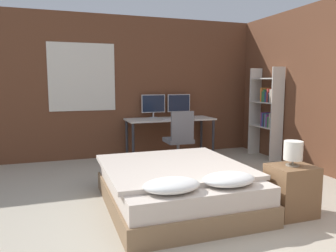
{
  "coord_description": "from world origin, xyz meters",
  "views": [
    {
      "loc": [
        -1.87,
        -2.3,
        1.43
      ],
      "look_at": [
        -0.18,
        2.6,
        0.75
      ],
      "focal_mm": 35.0,
      "sensor_mm": 36.0,
      "label": 1
    }
  ],
  "objects_px": {
    "bed": "(176,186)",
    "keyboard": "(174,119)",
    "bedside_lamp": "(293,151)",
    "nightstand": "(291,190)",
    "monitor_left": "(153,105)",
    "monitor_right": "(179,104)",
    "computer_mouse": "(188,118)",
    "desk": "(170,123)",
    "bookshelf": "(268,109)",
    "office_chair": "(179,145)"
  },
  "relations": [
    {
      "from": "bed",
      "to": "keyboard",
      "type": "relative_size",
      "value": 4.89
    },
    {
      "from": "bedside_lamp",
      "to": "bed",
      "type": "bearing_deg",
      "value": 148.14
    },
    {
      "from": "nightstand",
      "to": "monitor_left",
      "type": "bearing_deg",
      "value": 99.69
    },
    {
      "from": "monitor_right",
      "to": "computer_mouse",
      "type": "bearing_deg",
      "value": -87.68
    },
    {
      "from": "desk",
      "to": "bookshelf",
      "type": "bearing_deg",
      "value": -22.02
    },
    {
      "from": "bedside_lamp",
      "to": "computer_mouse",
      "type": "height_order",
      "value": "bedside_lamp"
    },
    {
      "from": "bedside_lamp",
      "to": "monitor_left",
      "type": "bearing_deg",
      "value": 99.69
    },
    {
      "from": "office_chair",
      "to": "bookshelf",
      "type": "xyz_separation_m",
      "value": [
        1.82,
        0.08,
        0.56
      ]
    },
    {
      "from": "monitor_left",
      "to": "office_chair",
      "type": "height_order",
      "value": "monitor_left"
    },
    {
      "from": "monitor_right",
      "to": "bookshelf",
      "type": "relative_size",
      "value": 0.27
    },
    {
      "from": "computer_mouse",
      "to": "office_chair",
      "type": "relative_size",
      "value": 0.07
    },
    {
      "from": "desk",
      "to": "computer_mouse",
      "type": "xyz_separation_m",
      "value": [
        0.28,
        -0.22,
        0.1
      ]
    },
    {
      "from": "computer_mouse",
      "to": "bookshelf",
      "type": "distance_m",
      "value": 1.52
    },
    {
      "from": "monitor_right",
      "to": "bookshelf",
      "type": "distance_m",
      "value": 1.72
    },
    {
      "from": "monitor_left",
      "to": "nightstand",
      "type": "bearing_deg",
      "value": -80.31
    },
    {
      "from": "bedside_lamp",
      "to": "office_chair",
      "type": "relative_size",
      "value": 0.28
    },
    {
      "from": "bookshelf",
      "to": "computer_mouse",
      "type": "bearing_deg",
      "value": 161.66
    },
    {
      "from": "nightstand",
      "to": "bedside_lamp",
      "type": "distance_m",
      "value": 0.44
    },
    {
      "from": "keyboard",
      "to": "bookshelf",
      "type": "xyz_separation_m",
      "value": [
        1.72,
        -0.47,
        0.18
      ]
    },
    {
      "from": "bed",
      "to": "office_chair",
      "type": "distance_m",
      "value": 1.8
    },
    {
      "from": "desk",
      "to": "monitor_left",
      "type": "bearing_deg",
      "value": 140.11
    },
    {
      "from": "keyboard",
      "to": "office_chair",
      "type": "height_order",
      "value": "office_chair"
    },
    {
      "from": "bookshelf",
      "to": "office_chair",
      "type": "bearing_deg",
      "value": -177.37
    },
    {
      "from": "nightstand",
      "to": "bookshelf",
      "type": "xyz_separation_m",
      "value": [
        1.41,
        2.41,
        0.67
      ]
    },
    {
      "from": "nightstand",
      "to": "desk",
      "type": "height_order",
      "value": "desk"
    },
    {
      "from": "computer_mouse",
      "to": "bookshelf",
      "type": "xyz_separation_m",
      "value": [
        1.43,
        -0.47,
        0.18
      ]
    },
    {
      "from": "bed",
      "to": "keyboard",
      "type": "xyz_separation_m",
      "value": [
        0.78,
        2.22,
        0.53
      ]
    },
    {
      "from": "bed",
      "to": "monitor_right",
      "type": "bearing_deg",
      "value": 68.54
    },
    {
      "from": "bedside_lamp",
      "to": "office_chair",
      "type": "bearing_deg",
      "value": 99.91
    },
    {
      "from": "monitor_right",
      "to": "computer_mouse",
      "type": "relative_size",
      "value": 6.75
    },
    {
      "from": "monitor_left",
      "to": "office_chair",
      "type": "distance_m",
      "value": 1.19
    },
    {
      "from": "bedside_lamp",
      "to": "monitor_left",
      "type": "relative_size",
      "value": 0.57
    },
    {
      "from": "nightstand",
      "to": "office_chair",
      "type": "distance_m",
      "value": 2.37
    },
    {
      "from": "monitor_left",
      "to": "keyboard",
      "type": "xyz_separation_m",
      "value": [
        0.27,
        -0.44,
        -0.25
      ]
    },
    {
      "from": "monitor_left",
      "to": "bookshelf",
      "type": "bearing_deg",
      "value": -24.82
    },
    {
      "from": "nightstand",
      "to": "monitor_right",
      "type": "relative_size",
      "value": 1.17
    },
    {
      "from": "bookshelf",
      "to": "nightstand",
      "type": "bearing_deg",
      "value": -120.38
    },
    {
      "from": "office_chair",
      "to": "bookshelf",
      "type": "bearing_deg",
      "value": 2.63
    },
    {
      "from": "bed",
      "to": "bookshelf",
      "type": "distance_m",
      "value": 3.12
    },
    {
      "from": "bed",
      "to": "bookshelf",
      "type": "xyz_separation_m",
      "value": [
        2.49,
        1.74,
        0.71
      ]
    },
    {
      "from": "bed",
      "to": "bedside_lamp",
      "type": "bearing_deg",
      "value": -31.86
    },
    {
      "from": "bedside_lamp",
      "to": "bookshelf",
      "type": "xyz_separation_m",
      "value": [
        1.41,
        2.41,
        0.24
      ]
    },
    {
      "from": "bed",
      "to": "monitor_right",
      "type": "distance_m",
      "value": 2.96
    },
    {
      "from": "bedside_lamp",
      "to": "monitor_right",
      "type": "xyz_separation_m",
      "value": [
        -0.03,
        3.33,
        0.3
      ]
    },
    {
      "from": "nightstand",
      "to": "office_chair",
      "type": "height_order",
      "value": "office_chair"
    },
    {
      "from": "bed",
      "to": "bedside_lamp",
      "type": "distance_m",
      "value": 1.36
    },
    {
      "from": "nightstand",
      "to": "desk",
      "type": "distance_m",
      "value": 3.15
    },
    {
      "from": "office_chair",
      "to": "monitor_right",
      "type": "bearing_deg",
      "value": 69.59
    },
    {
      "from": "monitor_right",
      "to": "keyboard",
      "type": "distance_m",
      "value": 0.57
    },
    {
      "from": "office_chair",
      "to": "bookshelf",
      "type": "distance_m",
      "value": 1.91
    }
  ]
}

